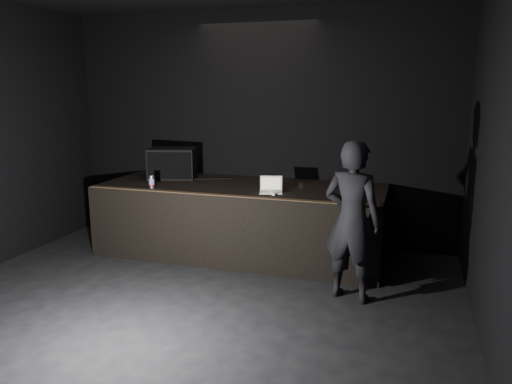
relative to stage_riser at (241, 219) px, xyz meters
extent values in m
plane|color=black|center=(0.00, -2.73, -0.50)|extent=(7.00, 7.00, 0.00)
cube|color=black|center=(0.00, 0.77, 1.25)|extent=(6.00, 0.10, 3.50)
cube|color=black|center=(0.00, 0.00, 0.00)|extent=(4.00, 1.50, 1.00)
cube|color=brown|center=(0.00, -0.71, 0.51)|extent=(3.92, 0.10, 0.01)
cube|color=black|center=(-1.18, 0.23, 0.73)|extent=(0.79, 0.65, 0.46)
cube|color=black|center=(-1.12, -0.01, 0.73)|extent=(0.63, 0.19, 0.40)
cylinder|color=black|center=(-0.67, 0.24, 0.51)|extent=(0.76, 0.36, 0.02)
cube|color=silver|center=(0.55, -0.38, 0.51)|extent=(0.33, 0.27, 0.01)
cube|color=silver|center=(0.55, -0.38, 0.52)|extent=(0.27, 0.18, 0.00)
cube|color=silver|center=(0.51, -0.25, 0.61)|extent=(0.30, 0.13, 0.19)
cube|color=gold|center=(0.51, -0.26, 0.61)|extent=(0.26, 0.11, 0.15)
cylinder|color=silver|center=(-1.10, -0.57, 0.59)|extent=(0.07, 0.07, 0.18)
cylinder|color=navy|center=(-1.10, -0.57, 0.59)|extent=(0.07, 0.07, 0.08)
cylinder|color=maroon|center=(-1.10, -0.57, 0.55)|extent=(0.07, 0.07, 0.01)
cylinder|color=white|center=(0.86, 0.00, 0.54)|extent=(0.07, 0.07, 0.09)
cube|color=white|center=(0.59, -0.46, 0.51)|extent=(0.09, 0.16, 0.03)
imported|color=black|center=(1.70, -1.13, 0.41)|extent=(0.75, 0.59, 1.82)
camera|label=1|loc=(2.28, -6.54, 1.85)|focal=35.00mm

